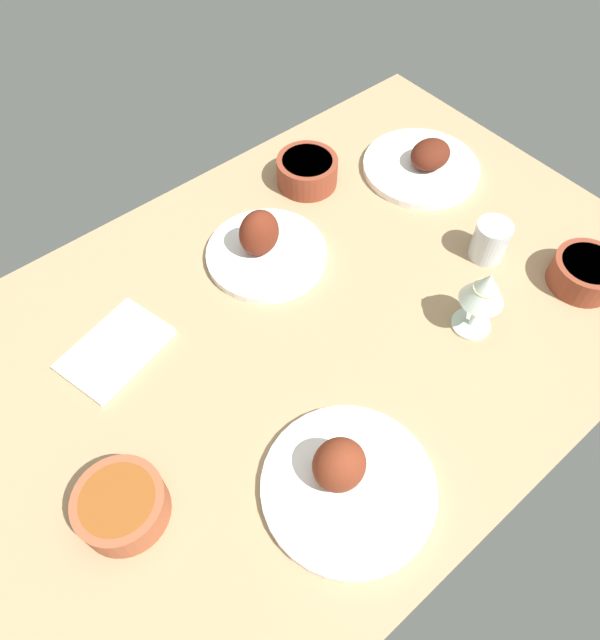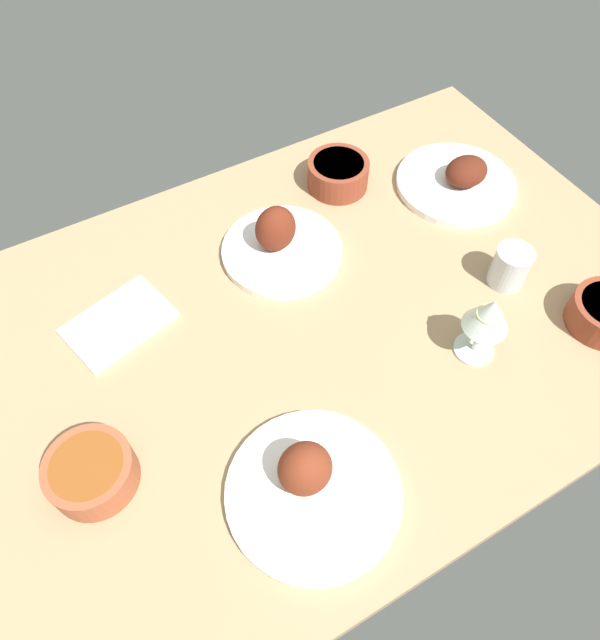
{
  "view_description": "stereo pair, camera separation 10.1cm",
  "coord_description": "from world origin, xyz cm",
  "px_view_note": "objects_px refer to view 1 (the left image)",
  "views": [
    {
      "loc": [
        -37.29,
        -45.0,
        89.08
      ],
      "look_at": [
        0.0,
        0.0,
        6.0
      ],
      "focal_mm": 32.37,
      "sensor_mm": 36.0,
      "label": 1
    },
    {
      "loc": [
        -28.95,
        -50.77,
        89.08
      ],
      "look_at": [
        0.0,
        0.0,
        6.0
      ],
      "focal_mm": 32.37,
      "sensor_mm": 36.0,
      "label": 2
    }
  ],
  "objects_px": {
    "plate_far_side": "(424,164)",
    "water_tumbler": "(490,241)",
    "plate_near_viewer": "(264,246)",
    "plate_center_main": "(346,480)",
    "bowl_onions": "(307,170)",
    "wine_glass": "(485,291)",
    "bowl_potatoes": "(585,272)",
    "folded_napkin": "(115,349)",
    "bowl_soup": "(121,505)"
  },
  "relations": [
    {
      "from": "plate_far_side",
      "to": "water_tumbler",
      "type": "bearing_deg",
      "value": -109.14
    },
    {
      "from": "plate_near_viewer",
      "to": "plate_far_side",
      "type": "height_order",
      "value": "plate_near_viewer"
    },
    {
      "from": "plate_near_viewer",
      "to": "plate_center_main",
      "type": "relative_size",
      "value": 0.9
    },
    {
      "from": "plate_near_viewer",
      "to": "bowl_onions",
      "type": "height_order",
      "value": "plate_near_viewer"
    },
    {
      "from": "plate_center_main",
      "to": "bowl_onions",
      "type": "relative_size",
      "value": 2.02
    },
    {
      "from": "wine_glass",
      "to": "water_tumbler",
      "type": "relative_size",
      "value": 1.76
    },
    {
      "from": "bowl_potatoes",
      "to": "folded_napkin",
      "type": "bearing_deg",
      "value": 150.61
    },
    {
      "from": "plate_near_viewer",
      "to": "bowl_soup",
      "type": "height_order",
      "value": "plate_near_viewer"
    },
    {
      "from": "plate_center_main",
      "to": "folded_napkin",
      "type": "relative_size",
      "value": 1.46
    },
    {
      "from": "water_tumbler",
      "to": "plate_far_side",
      "type": "bearing_deg",
      "value": 70.86
    },
    {
      "from": "plate_center_main",
      "to": "folded_napkin",
      "type": "distance_m",
      "value": 0.45
    },
    {
      "from": "plate_far_side",
      "to": "wine_glass",
      "type": "bearing_deg",
      "value": -124.73
    },
    {
      "from": "bowl_onions",
      "to": "bowl_soup",
      "type": "height_order",
      "value": "bowl_onions"
    },
    {
      "from": "bowl_potatoes",
      "to": "wine_glass",
      "type": "xyz_separation_m",
      "value": [
        -0.23,
        0.07,
        0.07
      ]
    },
    {
      "from": "bowl_potatoes",
      "to": "bowl_soup",
      "type": "height_order",
      "value": "bowl_soup"
    },
    {
      "from": "bowl_potatoes",
      "to": "plate_center_main",
      "type": "bearing_deg",
      "value": -179.33
    },
    {
      "from": "folded_napkin",
      "to": "plate_near_viewer",
      "type": "bearing_deg",
      "value": 1.56
    },
    {
      "from": "plate_near_viewer",
      "to": "folded_napkin",
      "type": "xyz_separation_m",
      "value": [
        -0.33,
        -0.01,
        -0.02
      ]
    },
    {
      "from": "plate_near_viewer",
      "to": "wine_glass",
      "type": "relative_size",
      "value": 1.68
    },
    {
      "from": "bowl_soup",
      "to": "bowl_onions",
      "type": "bearing_deg",
      "value": 29.61
    },
    {
      "from": "folded_napkin",
      "to": "bowl_soup",
      "type": "bearing_deg",
      "value": -116.13
    },
    {
      "from": "bowl_soup",
      "to": "folded_napkin",
      "type": "xyz_separation_m",
      "value": [
        0.13,
        0.26,
        -0.03
      ]
    },
    {
      "from": "bowl_onions",
      "to": "water_tumbler",
      "type": "relative_size",
      "value": 1.63
    },
    {
      "from": "wine_glass",
      "to": "folded_napkin",
      "type": "height_order",
      "value": "wine_glass"
    },
    {
      "from": "plate_near_viewer",
      "to": "plate_far_side",
      "type": "relative_size",
      "value": 0.92
    },
    {
      "from": "plate_far_side",
      "to": "wine_glass",
      "type": "xyz_separation_m",
      "value": [
        -0.24,
        -0.34,
        0.08
      ]
    },
    {
      "from": "plate_far_side",
      "to": "bowl_potatoes",
      "type": "relative_size",
      "value": 2.04
    },
    {
      "from": "plate_center_main",
      "to": "bowl_onions",
      "type": "distance_m",
      "value": 0.67
    },
    {
      "from": "plate_near_viewer",
      "to": "water_tumbler",
      "type": "relative_size",
      "value": 2.96
    },
    {
      "from": "plate_center_main",
      "to": "bowl_soup",
      "type": "bearing_deg",
      "value": 147.31
    },
    {
      "from": "water_tumbler",
      "to": "bowl_onions",
      "type": "bearing_deg",
      "value": 109.44
    },
    {
      "from": "bowl_potatoes",
      "to": "bowl_onions",
      "type": "bearing_deg",
      "value": 111.87
    },
    {
      "from": "bowl_onions",
      "to": "wine_glass",
      "type": "distance_m",
      "value": 0.48
    },
    {
      "from": "plate_near_viewer",
      "to": "plate_center_main",
      "type": "height_order",
      "value": "plate_near_viewer"
    },
    {
      "from": "bowl_onions",
      "to": "wine_glass",
      "type": "relative_size",
      "value": 0.93
    },
    {
      "from": "plate_near_viewer",
      "to": "bowl_soup",
      "type": "distance_m",
      "value": 0.53
    },
    {
      "from": "water_tumbler",
      "to": "wine_glass",
      "type": "bearing_deg",
      "value": -148.35
    },
    {
      "from": "plate_near_viewer",
      "to": "bowl_onions",
      "type": "distance_m",
      "value": 0.23
    },
    {
      "from": "plate_far_side",
      "to": "wine_glass",
      "type": "distance_m",
      "value": 0.43
    },
    {
      "from": "plate_far_side",
      "to": "plate_center_main",
      "type": "bearing_deg",
      "value": -145.64
    },
    {
      "from": "plate_center_main",
      "to": "bowl_soup",
      "type": "relative_size",
      "value": 2.01
    },
    {
      "from": "plate_near_viewer",
      "to": "bowl_potatoes",
      "type": "distance_m",
      "value": 0.6
    },
    {
      "from": "wine_glass",
      "to": "folded_napkin",
      "type": "relative_size",
      "value": 0.78
    },
    {
      "from": "bowl_potatoes",
      "to": "folded_napkin",
      "type": "distance_m",
      "value": 0.86
    },
    {
      "from": "water_tumbler",
      "to": "bowl_potatoes",
      "type": "bearing_deg",
      "value": -62.62
    },
    {
      "from": "bowl_potatoes",
      "to": "wine_glass",
      "type": "height_order",
      "value": "wine_glass"
    },
    {
      "from": "plate_far_side",
      "to": "bowl_soup",
      "type": "distance_m",
      "value": 0.91
    },
    {
      "from": "plate_far_side",
      "to": "plate_center_main",
      "type": "distance_m",
      "value": 0.74
    },
    {
      "from": "plate_center_main",
      "to": "wine_glass",
      "type": "distance_m",
      "value": 0.39
    },
    {
      "from": "plate_far_side",
      "to": "plate_center_main",
      "type": "relative_size",
      "value": 0.97
    }
  ]
}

